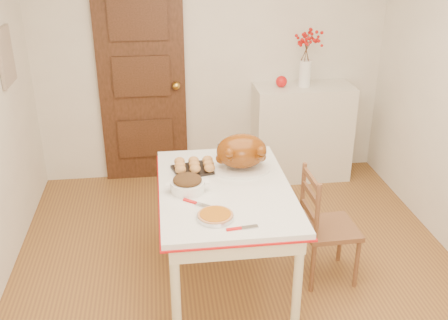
{
  "coord_description": "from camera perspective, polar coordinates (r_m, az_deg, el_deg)",
  "views": [
    {
      "loc": [
        -0.54,
        -3.06,
        2.46
      ],
      "look_at": [
        -0.12,
        0.13,
        0.99
      ],
      "focal_mm": 41.61,
      "sensor_mm": 36.0,
      "label": 1
    }
  ],
  "objects": [
    {
      "name": "pumpkin_pie",
      "position": [
        3.19,
        -0.96,
        -6.1
      ],
      "size": [
        0.27,
        0.27,
        0.05
      ],
      "primitive_type": "cylinder",
      "rotation": [
        0.0,
        0.0,
        0.21
      ],
      "color": "#AA590E",
      "rests_on": "kitchen_table"
    },
    {
      "name": "stuffing_dish",
      "position": [
        3.5,
        -4.03,
        -2.62
      ],
      "size": [
        0.33,
        0.29,
        0.11
      ],
      "primitive_type": null,
      "rotation": [
        0.0,
        0.0,
        0.22
      ],
      "color": "#3C220F",
      "rests_on": "kitchen_table"
    },
    {
      "name": "door_back",
      "position": [
        5.24,
        -8.99,
        8.43
      ],
      "size": [
        0.85,
        0.06,
        2.06
      ],
      "primitive_type": "cube",
      "color": "black",
      "rests_on": "ground"
    },
    {
      "name": "floor",
      "position": [
        3.97,
        2.08,
        -13.76
      ],
      "size": [
        3.5,
        4.0,
        0.0
      ],
      "primitive_type": "cube",
      "color": "brown",
      "rests_on": "ground"
    },
    {
      "name": "photo_board",
      "position": [
        4.53,
        -22.87,
        10.46
      ],
      "size": [
        0.03,
        0.35,
        0.45
      ],
      "primitive_type": "cube",
      "color": "#A9A08B",
      "rests_on": "ground"
    },
    {
      "name": "sideboard",
      "position": [
        5.42,
        8.5,
        3.03
      ],
      "size": [
        0.98,
        0.44,
        0.98
      ],
      "primitive_type": "cube",
      "color": "silver",
      "rests_on": "floor"
    },
    {
      "name": "carving_knife",
      "position": [
        3.35,
        -2.53,
        -4.91
      ],
      "size": [
        0.25,
        0.22,
        0.01
      ],
      "primitive_type": null,
      "rotation": [
        0.0,
        0.0,
        -0.67
      ],
      "color": "silver",
      "rests_on": "kitchen_table"
    },
    {
      "name": "shaker_pair",
      "position": [
        4.06,
        2.98,
        1.27
      ],
      "size": [
        0.11,
        0.07,
        0.1
      ],
      "primitive_type": null,
      "rotation": [
        0.0,
        0.0,
        -0.28
      ],
      "color": "white",
      "rests_on": "kitchen_table"
    },
    {
      "name": "wall_back",
      "position": [
        5.24,
        -1.33,
        11.21
      ],
      "size": [
        3.5,
        0.0,
        2.5
      ],
      "primitive_type": "cube",
      "color": "silver",
      "rests_on": "ground"
    },
    {
      "name": "chair_oak",
      "position": [
        3.91,
        11.54,
        -7.06
      ],
      "size": [
        0.4,
        0.4,
        0.88
      ],
      "primitive_type": null,
      "rotation": [
        0.0,
        0.0,
        1.6
      ],
      "color": "brown",
      "rests_on": "floor"
    },
    {
      "name": "drinking_glass",
      "position": [
        4.02,
        -0.3,
        1.07
      ],
      "size": [
        0.07,
        0.07,
        0.1
      ],
      "primitive_type": "cylinder",
      "rotation": [
        0.0,
        0.0,
        -0.19
      ],
      "color": "white",
      "rests_on": "kitchen_table"
    },
    {
      "name": "turkey_platter",
      "position": [
        3.76,
        1.94,
        0.78
      ],
      "size": [
        0.49,
        0.42,
        0.27
      ],
      "primitive_type": null,
      "rotation": [
        0.0,
        0.0,
        0.2
      ],
      "color": "brown",
      "rests_on": "kitchen_table"
    },
    {
      "name": "pie_server",
      "position": [
        3.11,
        2.02,
        -7.45
      ],
      "size": [
        0.2,
        0.08,
        0.01
      ],
      "primitive_type": null,
      "rotation": [
        0.0,
        0.0,
        0.12
      ],
      "color": "silver",
      "rests_on": "kitchen_table"
    },
    {
      "name": "apple",
      "position": [
        5.19,
        6.32,
        8.57
      ],
      "size": [
        0.11,
        0.11,
        0.11
      ],
      "primitive_type": "sphere",
      "color": "red",
      "rests_on": "sideboard"
    },
    {
      "name": "rolls_tray",
      "position": [
        3.79,
        -3.28,
        -0.63
      ],
      "size": [
        0.35,
        0.3,
        0.08
      ],
      "primitive_type": null,
      "rotation": [
        0.0,
        0.0,
        0.26
      ],
      "color": "#B77D40",
      "rests_on": "kitchen_table"
    },
    {
      "name": "kitchen_table",
      "position": [
        3.78,
        0.1,
        -8.38
      ],
      "size": [
        0.92,
        1.35,
        0.81
      ],
      "primitive_type": null,
      "color": "white",
      "rests_on": "floor"
    },
    {
      "name": "berry_vase",
      "position": [
        5.2,
        8.98,
        10.86
      ],
      "size": [
        0.28,
        0.28,
        0.54
      ],
      "primitive_type": null,
      "color": "white",
      "rests_on": "sideboard"
    }
  ]
}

